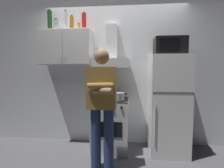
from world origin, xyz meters
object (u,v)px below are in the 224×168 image
object	(u,v)px
bottle_spice_jar	(79,27)
bottle_soda_red	(84,22)
refrigerator	(168,104)
bottle_vodka_clear	(66,21)
person_standing	(102,105)
range_hood	(111,56)
cooking_pot	(118,96)
bottle_canister_steel	(56,25)
bottle_wine_green	(50,21)
microwave	(170,46)
bottle_liquor_amber	(72,23)
upper_cabinet	(66,48)
stove_oven	(111,124)

from	to	relation	value
bottle_spice_jar	bottle_soda_red	xyz separation A→B (m)	(0.10, -0.02, 0.09)
refrigerator	bottle_vodka_clear	size ratio (longest dim) A/B	4.80
person_standing	bottle_vodka_clear	size ratio (longest dim) A/B	4.92
range_hood	bottle_soda_red	xyz separation A→B (m)	(-0.48, 0.01, 0.59)
cooking_pot	range_hood	bearing A→B (deg)	117.88
bottle_vodka_clear	bottle_canister_steel	bearing A→B (deg)	169.68
refrigerator	bottle_spice_jar	size ratio (longest dim) A/B	12.67
bottle_canister_steel	range_hood	bearing A→B (deg)	-0.77
range_hood	bottle_wine_green	bearing A→B (deg)	179.93
bottle_vodka_clear	microwave	bearing A→B (deg)	-2.82
bottle_liquor_amber	person_standing	bearing A→B (deg)	-49.55
range_hood	bottle_vodka_clear	distance (m)	1.00
bottle_spice_jar	cooking_pot	bearing A→B (deg)	-21.46
range_hood	bottle_wine_green	size ratio (longest dim) A/B	2.09
upper_cabinet	bottle_wine_green	bearing A→B (deg)	179.48
bottle_vodka_clear	bottle_canister_steel	distance (m)	0.20
refrigerator	bottle_vodka_clear	xyz separation A→B (m)	(-1.74, 0.10, 1.41)
microwave	bottle_liquor_amber	bearing A→B (deg)	175.19
bottle_soda_red	bottle_canister_steel	bearing A→B (deg)	179.92
cooking_pot	bottle_wine_green	xyz separation A→B (m)	(-1.22, 0.25, 1.28)
bottle_wine_green	bottle_soda_red	world-z (taller)	bottle_wine_green
upper_cabinet	bottle_wine_green	distance (m)	0.55
range_hood	refrigerator	size ratio (longest dim) A/B	0.47
upper_cabinet	bottle_soda_red	xyz separation A→B (m)	(0.32, 0.01, 0.44)
cooking_pot	person_standing	bearing A→B (deg)	-110.30
bottle_vodka_clear	stove_oven	bearing A→B (deg)	-7.55
refrigerator	bottle_soda_red	distance (m)	2.00
microwave	bottle_soda_red	world-z (taller)	bottle_soda_red
bottle_wine_green	range_hood	bearing A→B (deg)	-0.07
refrigerator	person_standing	bearing A→B (deg)	-148.77
range_hood	cooking_pot	xyz separation A→B (m)	(0.13, -0.25, -0.66)
refrigerator	bottle_soda_red	size ratio (longest dim) A/B	5.37
range_hood	bottle_canister_steel	world-z (taller)	bottle_canister_steel
range_hood	bottle_liquor_amber	xyz separation A→B (m)	(-0.70, 0.03, 0.58)
microwave	bottle_canister_steel	size ratio (longest dim) A/B	2.31
stove_oven	bottle_soda_red	distance (m)	1.83
person_standing	bottle_spice_jar	xyz separation A→B (m)	(-0.53, 0.76, 1.21)
person_standing	bottle_liquor_amber	bearing A→B (deg)	130.45
bottle_spice_jar	bottle_canister_steel	world-z (taller)	bottle_canister_steel
bottle_soda_red	bottle_wine_green	bearing A→B (deg)	-178.96
bottle_liquor_amber	bottle_soda_red	bearing A→B (deg)	-4.85
upper_cabinet	bottle_liquor_amber	xyz separation A→B (m)	(0.10, 0.03, 0.42)
bottle_vodka_clear	bottle_soda_red	distance (m)	0.32
range_hood	person_standing	world-z (taller)	range_hood
bottle_soda_red	stove_oven	bearing A→B (deg)	-16.26
bottle_liquor_amber	range_hood	bearing A→B (deg)	-2.57
upper_cabinet	bottle_spice_jar	bearing A→B (deg)	8.70
stove_oven	upper_cabinet	bearing A→B (deg)	171.10
bottle_wine_green	bottle_canister_steel	bearing A→B (deg)	6.43
refrigerator	bottle_vodka_clear	world-z (taller)	bottle_vodka_clear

